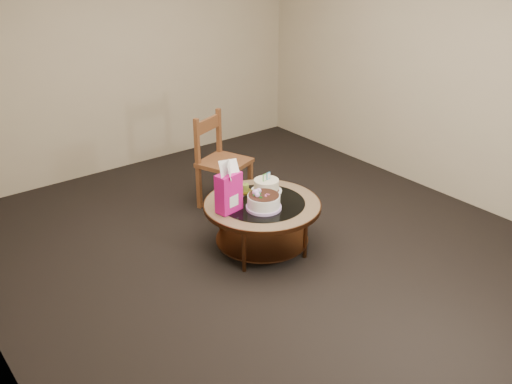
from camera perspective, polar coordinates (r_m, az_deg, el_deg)
ground at (r=5.13m, az=0.60°, el=-5.62°), size 5.00×5.00×0.00m
room_walls at (r=4.53m, az=0.69°, el=11.33°), size 4.52×5.02×2.61m
coffee_table at (r=4.94m, az=0.62°, el=-1.86°), size 1.02×1.02×0.46m
decorated_cake at (r=4.78m, az=0.76°, el=-1.04°), size 0.30×0.30×0.17m
cream_cake at (r=5.08m, az=1.05°, el=0.63°), size 0.28×0.28×0.18m
gift_bag at (r=4.68m, az=-2.76°, el=0.48°), size 0.23×0.19×0.43m
pillar_candle at (r=5.05m, az=-1.10°, el=0.19°), size 0.14×0.14×0.10m
dining_chair at (r=5.71m, az=-3.52°, el=3.14°), size 0.57×0.57×0.95m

